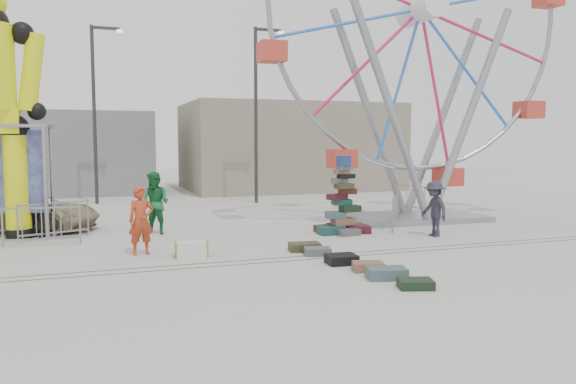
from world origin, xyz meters
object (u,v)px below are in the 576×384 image
object	(u,v)px
barricade_wheel_front	(395,212)
parked_suv	(32,212)
lamp_post_left	(96,105)
barricade_dummy_c	(54,220)
pedestrian_green	(155,203)
barricade_wheel_back	(415,199)
pedestrian_grey	(434,209)
pedestrian_red	(141,221)
ferris_wheel	(421,37)
suitcase_tower	(342,211)
barricade_dummy_b	(42,226)
steamer_trunk	(191,249)
lamp_post_right	(258,105)
pedestrian_black	(37,210)

from	to	relation	value
barricade_wheel_front	parked_suv	distance (m)	11.76
lamp_post_left	barricade_dummy_c	xyz separation A→B (m)	(-1.35, -9.21, -3.93)
barricade_wheel_front	pedestrian_green	bearing A→B (deg)	112.70
lamp_post_left	barricade_wheel_back	size ratio (longest dim) A/B	4.00
pedestrian_grey	parked_suv	world-z (taller)	pedestrian_grey
pedestrian_red	parked_suv	xyz separation A→B (m)	(-3.01, 5.10, -0.28)
barricade_wheel_back	ferris_wheel	bearing A→B (deg)	-44.33
suitcase_tower	barricade_dummy_b	distance (m)	8.76
steamer_trunk	parked_suv	distance (m)	7.14
lamp_post_left	pedestrian_grey	world-z (taller)	lamp_post_left
lamp_post_right	parked_suv	bearing A→B (deg)	-149.70
suitcase_tower	pedestrian_black	xyz separation A→B (m)	(-8.97, 2.24, 0.14)
steamer_trunk	pedestrian_green	size ratio (longest dim) A/B	0.42
barricade_wheel_back	pedestrian_green	xyz separation A→B (m)	(-10.47, -2.00, 0.41)
lamp_post_right	pedestrian_green	distance (m)	9.82
ferris_wheel	parked_suv	world-z (taller)	ferris_wheel
barricade_wheel_front	steamer_trunk	bearing A→B (deg)	141.56
steamer_trunk	parked_suv	world-z (taller)	parked_suv
suitcase_tower	lamp_post_left	bearing A→B (deg)	126.94
suitcase_tower	barricade_dummy_c	world-z (taller)	suitcase_tower
barricade_dummy_c	pedestrian_grey	xyz separation A→B (m)	(10.83, -3.32, 0.29)
lamp_post_right	pedestrian_red	distance (m)	12.61
pedestrian_green	steamer_trunk	bearing A→B (deg)	-42.46
barricade_dummy_c	barricade_wheel_front	world-z (taller)	same
barricade_dummy_b	barricade_wheel_back	bearing A→B (deg)	18.52
pedestrian_black	lamp_post_left	bearing A→B (deg)	-79.90
steamer_trunk	pedestrian_green	xyz separation A→B (m)	(-0.48, 3.74, 0.78)
suitcase_tower	pedestrian_black	size ratio (longest dim) A/B	1.48
suitcase_tower	ferris_wheel	size ratio (longest dim) A/B	0.18
barricade_dummy_c	barricade_wheel_back	world-z (taller)	same
pedestrian_grey	parked_suv	size ratio (longest dim) A/B	0.39
barricade_dummy_b	pedestrian_green	size ratio (longest dim) A/B	1.04
pedestrian_green	barricade_wheel_front	bearing A→B (deg)	29.16
barricade_wheel_back	lamp_post_right	bearing A→B (deg)	-150.89
ferris_wheel	barricade_wheel_back	size ratio (longest dim) A/B	6.64
barricade_dummy_b	pedestrian_grey	xyz separation A→B (m)	(11.08, -2.26, 0.29)
barricade_dummy_b	pedestrian_red	size ratio (longest dim) A/B	1.15
steamer_trunk	parked_suv	size ratio (longest dim) A/B	0.19
pedestrian_red	parked_suv	distance (m)	5.92
barricade_wheel_front	pedestrian_black	world-z (taller)	pedestrian_black
steamer_trunk	pedestrian_green	distance (m)	3.85
barricade_wheel_back	pedestrian_black	xyz separation A→B (m)	(-13.88, -1.43, 0.27)
pedestrian_green	barricade_dummy_b	bearing A→B (deg)	-123.96
barricade_dummy_c	barricade_wheel_back	bearing A→B (deg)	-12.57
lamp_post_right	suitcase_tower	world-z (taller)	lamp_post_right
lamp_post_right	barricade_dummy_b	distance (m)	12.56
ferris_wheel	parked_suv	xyz separation A→B (m)	(-13.03, 1.98, -5.95)
suitcase_tower	barricade_wheel_back	bearing A→B (deg)	40.88
barricade_dummy_c	barricade_wheel_front	size ratio (longest dim) A/B	1.00
lamp_post_right	steamer_trunk	xyz separation A→B (m)	(-4.96, -11.12, -4.30)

